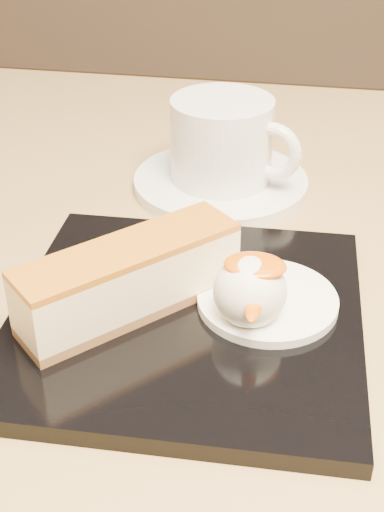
% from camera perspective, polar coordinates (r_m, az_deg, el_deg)
% --- Properties ---
extents(table, '(0.80, 0.80, 0.72)m').
position_cam_1_polar(table, '(0.62, -1.58, -12.73)').
color(table, black).
rests_on(table, ground).
extents(dessert_plate, '(0.23, 0.23, 0.01)m').
position_cam_1_polar(dessert_plate, '(0.46, -0.44, -4.93)').
color(dessert_plate, black).
rests_on(dessert_plate, table).
extents(cheesecake, '(0.13, 0.13, 0.05)m').
position_cam_1_polar(cheesecake, '(0.44, -5.04, -1.80)').
color(cheesecake, brown).
rests_on(cheesecake, dessert_plate).
extents(cream_smear, '(0.09, 0.09, 0.01)m').
position_cam_1_polar(cream_smear, '(0.46, 6.06, -3.55)').
color(cream_smear, white).
rests_on(cream_smear, dessert_plate).
extents(ice_cream_scoop, '(0.04, 0.04, 0.04)m').
position_cam_1_polar(ice_cream_scoop, '(0.43, 4.66, -2.83)').
color(ice_cream_scoop, white).
rests_on(ice_cream_scoop, cream_smear).
extents(mango_sauce, '(0.04, 0.03, 0.01)m').
position_cam_1_polar(mango_sauce, '(0.42, 5.06, -0.76)').
color(mango_sauce, '#D85906').
rests_on(mango_sauce, ice_cream_scoop).
extents(mint_sprig, '(0.04, 0.03, 0.00)m').
position_cam_1_polar(mint_sprig, '(0.48, 2.86, -1.07)').
color(mint_sprig, '#368E2E').
rests_on(mint_sprig, cream_smear).
extents(saucer, '(0.15, 0.15, 0.01)m').
position_cam_1_polar(saucer, '(0.62, 2.30, 5.90)').
color(saucer, white).
rests_on(saucer, table).
extents(coffee_cup, '(0.11, 0.09, 0.07)m').
position_cam_1_polar(coffee_cup, '(0.60, 2.57, 9.35)').
color(coffee_cup, white).
rests_on(coffee_cup, saucer).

